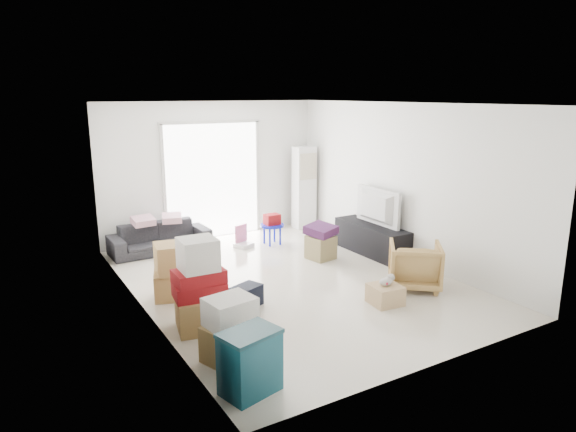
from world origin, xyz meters
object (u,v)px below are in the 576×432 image
(sofa, at_px, (160,233))
(storage_bins, at_px, (250,362))
(kids_table, at_px, (272,223))
(tv_console, at_px, (372,239))
(television, at_px, (372,221))
(wood_crate, at_px, (385,295))
(ottoman, at_px, (321,247))
(armchair, at_px, (415,263))
(ac_tower, at_px, (304,188))

(sofa, bearing_deg, storage_bins, -98.37)
(storage_bins, relative_size, kids_table, 1.08)
(tv_console, bearing_deg, sofa, 147.76)
(television, bearing_deg, storage_bins, 127.47)
(wood_crate, bearing_deg, television, 55.08)
(storage_bins, height_order, kids_table, storage_bins)
(ottoman, xyz_separation_m, wood_crate, (-0.36, -2.11, -0.07))
(tv_console, relative_size, sofa, 0.90)
(storage_bins, bearing_deg, armchair, 20.26)
(television, bearing_deg, ac_tower, 2.28)
(television, distance_m, storage_bins, 4.86)
(tv_console, bearing_deg, armchair, -108.07)
(ac_tower, xyz_separation_m, tv_console, (0.05, -2.21, -0.61))
(sofa, bearing_deg, tv_console, -33.39)
(armchair, xyz_separation_m, kids_table, (-0.74, 3.07, 0.04))
(television, xyz_separation_m, sofa, (-3.27, 2.06, -0.26))
(kids_table, bearing_deg, wood_crate, -90.92)
(sofa, distance_m, storage_bins, 4.99)
(ottoman, distance_m, wood_crate, 2.15)
(sofa, distance_m, armchair, 4.61)
(sofa, height_order, wood_crate, sofa)
(television, relative_size, wood_crate, 2.81)
(television, bearing_deg, sofa, 58.74)
(ac_tower, distance_m, armchair, 3.92)
(sofa, xyz_separation_m, storage_bins, (-0.63, -4.95, -0.03))
(armchair, bearing_deg, kids_table, -37.28)
(armchair, height_order, storage_bins, armchair)
(ac_tower, relative_size, television, 1.54)
(ottoman, bearing_deg, storage_bins, -133.43)
(armchair, bearing_deg, storage_bins, 59.44)
(tv_console, distance_m, ottoman, 0.99)
(sofa, relative_size, ottoman, 4.34)
(storage_bins, height_order, ottoman, storage_bins)
(sofa, xyz_separation_m, wood_crate, (1.95, -3.97, -0.22))
(television, bearing_deg, ottoman, 78.58)
(television, height_order, kids_table, television)
(kids_table, bearing_deg, storage_bins, -121.35)
(ac_tower, height_order, ottoman, ac_tower)
(television, xyz_separation_m, armchair, (-0.54, -1.64, -0.23))
(ac_tower, bearing_deg, wood_crate, -107.24)
(kids_table, bearing_deg, tv_console, -48.20)
(kids_table, bearing_deg, armchair, -76.46)
(sofa, height_order, armchair, armchair)
(armchair, height_order, wood_crate, armchair)
(ac_tower, distance_m, television, 2.23)
(ac_tower, distance_m, storage_bins, 6.41)
(storage_bins, distance_m, ottoman, 4.27)
(armchair, distance_m, kids_table, 3.16)
(sofa, bearing_deg, television, -33.39)
(storage_bins, bearing_deg, ac_tower, 52.94)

